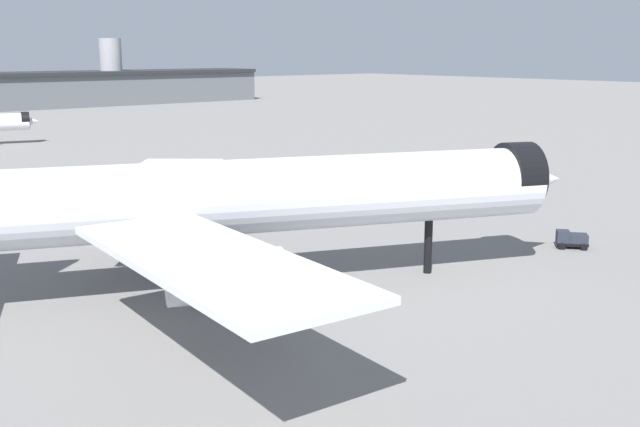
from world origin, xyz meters
The scene contains 4 objects.
ground centered at (0.00, 0.00, 0.00)m, with size 900.00×900.00×0.00m, color slate.
airliner_near_gate centered at (-1.00, 0.45, 8.15)m, with size 62.01×55.42×18.50m.
service_truck_front centered at (37.26, 10.72, 1.59)m, with size 2.91×5.65×3.00m.
baggage_tug_wing centered at (34.49, -10.61, 0.97)m, with size 3.33×3.48×1.85m.
Camera 1 is at (-35.22, -51.89, 20.43)m, focal length 42.04 mm.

